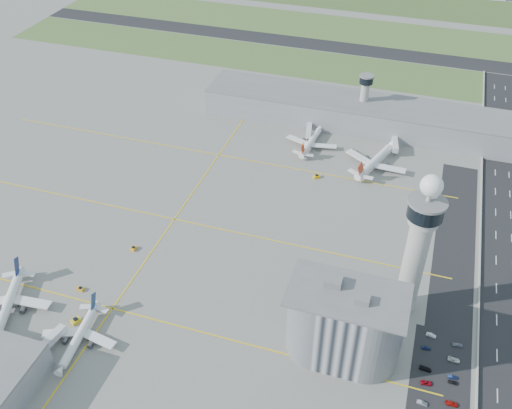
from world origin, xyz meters
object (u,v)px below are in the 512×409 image
(tug_3, at_px, (134,248))
(car_lot_9, at_px, (453,377))
(control_tower, at_px, (419,241))
(airplane_near_b, at_px, (6,301))
(car_lot_2, at_px, (426,383))
(car_lot_5, at_px, (431,335))
(car_lot_1, at_px, (422,403))
(car_lot_4, at_px, (426,348))
(jet_bridge_far_0, at_px, (310,126))
(jet_bridge_near_2, at_px, (38,356))
(car_lot_7, at_px, (452,404))
(airplane_far_b, at_px, (377,156))
(admin_building, at_px, (344,324))
(tug_4, at_px, (317,176))
(car_lot_11, at_px, (458,345))
(airplane_near_c, at_px, (77,334))
(airplane_far_a, at_px, (312,138))
(tug_1, at_px, (76,320))
(tug_5, at_px, (353,151))
(car_lot_3, at_px, (425,369))
(car_lot_8, at_px, (453,382))
(secondary_tower, at_px, (364,96))
(jet_bridge_far_1, at_px, (394,140))
(car_lot_10, at_px, (454,360))
(car_hw_4, at_px, (494,119))

(tug_3, bearing_deg, car_lot_9, 173.64)
(control_tower, relative_size, airplane_near_b, 1.59)
(car_lot_2, relative_size, car_lot_5, 1.11)
(car_lot_1, relative_size, car_lot_4, 1.06)
(control_tower, xyz_separation_m, jet_bridge_far_0, (-70.00, 124.00, -32.19))
(jet_bridge_near_2, bearing_deg, car_lot_7, -68.99)
(car_lot_7, bearing_deg, airplane_far_b, 18.49)
(airplane_near_b, height_order, tug_3, airplane_near_b)
(admin_building, bearing_deg, car_lot_2, -8.48)
(tug_4, relative_size, car_lot_7, 0.74)
(car_lot_11, bearing_deg, airplane_near_c, 97.98)
(airplane_near_c, distance_m, tug_3, 53.98)
(airplane_far_a, height_order, car_lot_4, airplane_far_a)
(tug_1, bearing_deg, airplane_far_a, -81.64)
(tug_5, bearing_deg, tug_1, 29.74)
(car_lot_2, distance_m, car_lot_9, 10.19)
(airplane_near_b, distance_m, airplane_far_b, 195.39)
(tug_5, bearing_deg, jet_bridge_near_2, 31.67)
(car_lot_3, distance_m, car_lot_7, 15.41)
(tug_3, xyz_separation_m, car_lot_1, (131.63, -39.91, -0.24))
(airplane_far_a, relative_size, car_lot_8, 10.64)
(airplane_far_a, xyz_separation_m, jet_bridge_far_0, (-5.08, 15.69, -2.17))
(airplane_near_b, xyz_separation_m, car_lot_8, (171.79, 20.29, -5.09))
(admin_building, distance_m, airplane_near_c, 99.70)
(secondary_tower, relative_size, car_lot_8, 9.47)
(tug_5, height_order, car_lot_8, tug_5)
(car_lot_4, height_order, car_lot_11, car_lot_11)
(car_lot_7, height_order, car_lot_9, car_lot_7)
(admin_building, relative_size, jet_bridge_far_1, 3.00)
(car_lot_10, bearing_deg, car_lot_9, -175.83)
(tug_1, bearing_deg, car_lot_1, -149.38)
(tug_3, relative_size, car_lot_9, 0.87)
(airplane_far_b, bearing_deg, jet_bridge_far_1, 3.56)
(airplane_far_b, xyz_separation_m, car_lot_2, (38.60, -133.72, -5.33))
(tug_5, distance_m, car_hw_4, 99.59)
(tug_3, relative_size, tug_5, 0.97)
(tug_5, bearing_deg, car_lot_11, 84.08)
(jet_bridge_near_2, relative_size, car_lot_2, 3.38)
(jet_bridge_far_1, height_order, tug_1, jet_bridge_far_1)
(jet_bridge_far_0, height_order, car_lot_2, jet_bridge_far_0)
(car_lot_5, bearing_deg, control_tower, 52.97)
(car_lot_8, bearing_deg, tug_5, 26.76)
(secondary_tower, distance_m, airplane_near_b, 222.73)
(car_lot_1, bearing_deg, car_lot_10, -17.71)
(jet_bridge_far_0, bearing_deg, airplane_far_a, 7.94)
(car_lot_11, bearing_deg, car_lot_2, 145.20)
(car_lot_2, height_order, car_lot_5, car_lot_5)
(car_lot_8, height_order, car_lot_10, car_lot_10)
(car_lot_2, distance_m, car_lot_11, 23.00)
(car_lot_1, xyz_separation_m, car_lot_10, (9.48, 21.97, 0.02))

